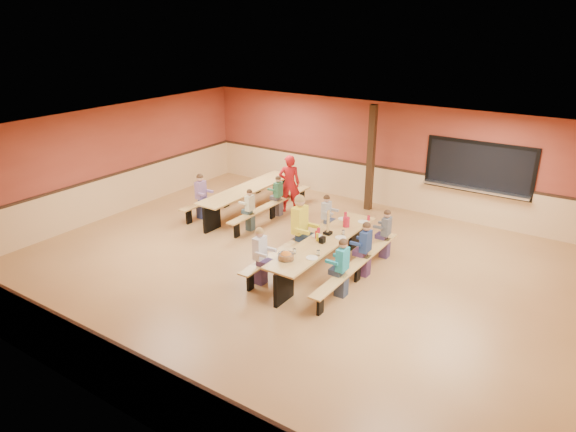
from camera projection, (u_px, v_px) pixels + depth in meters
The scene contains 23 objects.
ground at pixel (290, 268), 11.38m from camera, with size 12.00×12.00×0.00m, color #986739.
room_envelope at pixel (290, 240), 11.13m from camera, with size 12.04×10.04×3.02m.
kitchen_pass_through at pixel (478, 170), 13.33m from camera, with size 2.78×0.28×1.38m.
structural_post at pixel (371, 159), 14.34m from camera, with size 0.18×0.18×3.00m, color black.
cafeteria_table_main at pixel (324, 249), 11.08m from camera, with size 1.91×3.70×0.74m.
cafeteria_table_second at pixel (248, 195), 14.43m from camera, with size 1.91×3.70×0.74m.
seated_child_white_left at pixel (260, 256), 10.54m from camera, with size 0.38×0.31×1.24m, color white, non-canonical shape.
seated_adult_yellow at pixel (300, 227), 11.67m from camera, with size 0.50×0.41×1.48m, color yellow, non-canonical shape.
seated_child_grey_left at pixel (326, 218), 12.68m from camera, with size 0.34×0.28×1.15m, color #B0B0B0, non-canonical shape.
seated_child_teal_right at pixel (342, 268), 10.07m from camera, with size 0.37×0.30×1.22m, color teal, non-canonical shape.
seated_child_navy_right at pixel (365, 250), 10.87m from camera, with size 0.37×0.30×1.21m, color navy, non-canonical shape.
seated_child_char_right at pixel (386, 234), 11.72m from camera, with size 0.34×0.28×1.14m, color #4D5157, non-canonical shape.
seated_child_purple_sec at pixel (201, 196), 14.02m from camera, with size 0.38×0.31×1.24m, color slate, non-canonical shape.
seated_child_green_sec at pixel (278, 196), 14.21m from camera, with size 0.33×0.27×1.13m, color #316B49, non-canonical shape.
seated_child_tan_sec at pixel (250, 210), 13.23m from camera, with size 0.32×0.26×1.10m, color beige, non-canonical shape.
standing_woman at pixel (289, 184), 14.41m from camera, with size 0.60×0.40×1.65m, color #AC1317.
punch_pitcher at pixel (346, 222), 11.67m from camera, with size 0.16×0.16×0.22m, color #B8182E.
chip_bowl at pixel (286, 256), 10.11m from camera, with size 0.32×0.32×0.15m, color orange, non-canonical shape.
napkin_dispenser at pixel (322, 240), 10.85m from camera, with size 0.10×0.14×0.13m, color black.
condiment_mustard at pixel (317, 237), 10.94m from camera, with size 0.06×0.06×0.17m, color yellow.
condiment_ketchup at pixel (316, 234), 11.07m from camera, with size 0.06×0.06×0.17m, color #B2140F.
table_paddle at pixel (328, 228), 11.25m from camera, with size 0.16×0.16×0.56m.
place_settings at pixel (324, 238), 10.98m from camera, with size 0.65×3.30×0.11m, color beige, non-canonical shape.
Camera 1 is at (5.61, -8.48, 5.24)m, focal length 32.00 mm.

